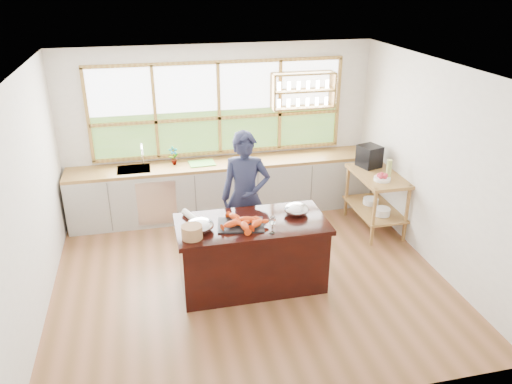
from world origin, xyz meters
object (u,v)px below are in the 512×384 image
object	(u,v)px
cook	(246,197)
espresso_machine	(369,156)
wicker_basket	(192,232)
island	(252,254)

from	to	relation	value
cook	espresso_machine	distance (m)	2.25
espresso_machine	wicker_basket	world-z (taller)	espresso_machine
espresso_machine	wicker_basket	xyz separation A→B (m)	(-2.94, -1.68, -0.09)
island	espresso_machine	distance (m)	2.70
cook	wicker_basket	xyz separation A→B (m)	(-0.82, -0.95, 0.07)
cook	wicker_basket	distance (m)	1.25
island	espresso_machine	size ratio (longest dim) A/B	5.50
island	wicker_basket	distance (m)	0.94
cook	wicker_basket	world-z (taller)	cook
cook	wicker_basket	size ratio (longest dim) A/B	7.51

